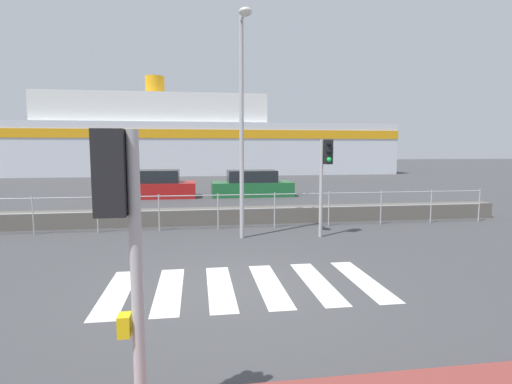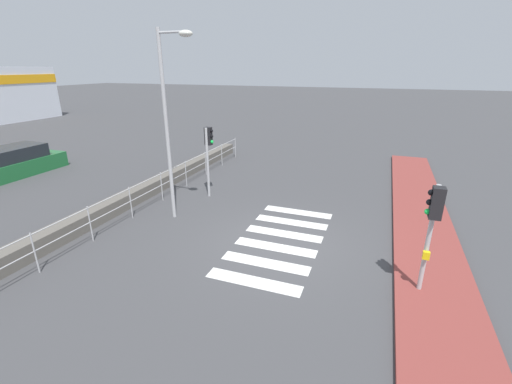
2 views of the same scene
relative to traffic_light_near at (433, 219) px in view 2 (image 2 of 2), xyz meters
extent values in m
plane|color=#424244|center=(1.23, 3.71, -1.91)|extent=(160.00, 160.00, 0.00)
cube|color=brown|center=(1.23, -0.39, -1.85)|extent=(24.00, 1.80, 0.12)
cube|color=silver|center=(-0.81, 3.71, -1.91)|extent=(0.45, 2.40, 0.01)
cube|color=silver|center=(0.09, 3.71, -1.91)|extent=(0.45, 2.40, 0.01)
cube|color=silver|center=(0.99, 3.71, -1.91)|extent=(0.45, 2.40, 0.01)
cube|color=silver|center=(1.89, 3.71, -1.91)|extent=(0.45, 2.40, 0.01)
cube|color=silver|center=(2.79, 3.71, -1.91)|extent=(0.45, 2.40, 0.01)
cube|color=silver|center=(3.69, 3.71, -1.91)|extent=(0.45, 2.40, 0.01)
cube|color=#605B54|center=(1.23, 9.81, -1.65)|extent=(19.76, 0.55, 0.53)
cylinder|color=#B2B2B5|center=(1.23, 8.94, -0.85)|extent=(17.78, 0.03, 0.03)
cylinder|color=#B2B2B5|center=(1.23, 8.94, -1.30)|extent=(17.78, 0.03, 0.03)
cylinder|color=#B2B2B5|center=(-2.32, 8.94, -1.35)|extent=(0.04, 0.04, 1.12)
cylinder|color=#B2B2B5|center=(-0.54, 8.94, -1.35)|extent=(0.04, 0.04, 1.12)
cylinder|color=#B2B2B5|center=(1.23, 8.94, -1.35)|extent=(0.04, 0.04, 1.12)
cylinder|color=#B2B2B5|center=(3.01, 8.94, -1.35)|extent=(0.04, 0.04, 1.12)
cylinder|color=#B2B2B5|center=(4.79, 8.94, -1.35)|extent=(0.04, 0.04, 1.12)
cylinder|color=#B2B2B5|center=(6.57, 8.94, -1.35)|extent=(0.04, 0.04, 1.12)
cylinder|color=#B2B2B5|center=(8.35, 8.94, -1.35)|extent=(0.04, 0.04, 1.12)
cylinder|color=#B2B2B5|center=(10.12, 8.94, -1.35)|extent=(0.04, 0.04, 1.12)
cylinder|color=#B2B2B5|center=(0.11, -0.01, -0.59)|extent=(0.10, 0.10, 2.64)
cube|color=black|center=(-0.06, -0.01, 0.39)|extent=(0.24, 0.24, 0.68)
sphere|color=black|center=(-0.06, 0.13, 0.60)|extent=(0.13, 0.13, 0.13)
sphere|color=black|center=(-0.06, 0.13, 0.39)|extent=(0.13, 0.13, 0.13)
sphere|color=#19D84C|center=(-0.06, 0.13, 0.18)|extent=(0.13, 0.13, 0.13)
cube|color=yellow|center=(0.00, -0.01, -0.86)|extent=(0.10, 0.14, 0.18)
cylinder|color=#B2B2B5|center=(4.04, 7.45, -0.54)|extent=(0.10, 0.10, 2.74)
cube|color=black|center=(4.21, 7.45, 0.48)|extent=(0.24, 0.24, 0.68)
sphere|color=black|center=(4.21, 7.31, 0.70)|extent=(0.13, 0.13, 0.13)
sphere|color=black|center=(4.21, 7.31, 0.48)|extent=(0.13, 0.13, 0.13)
sphere|color=#19D84C|center=(4.21, 7.31, 0.27)|extent=(0.13, 0.13, 0.13)
cylinder|color=#B2B2B5|center=(1.83, 7.64, 1.08)|extent=(0.12, 0.12, 5.98)
cylinder|color=#B2B2B5|center=(1.83, 7.18, 3.92)|extent=(0.07, 0.92, 0.07)
ellipsoid|color=silver|center=(1.83, 6.73, 3.87)|extent=(0.32, 0.42, 0.19)
cube|color=#1E6633|center=(3.47, 17.51, -1.54)|extent=(4.22, 1.86, 0.74)
cube|color=#1E2328|center=(3.47, 17.51, -0.87)|extent=(2.53, 1.64, 0.61)
camera|label=1|loc=(0.60, -3.27, 0.58)|focal=28.00mm
camera|label=2|loc=(-7.39, 1.21, 3.01)|focal=24.00mm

